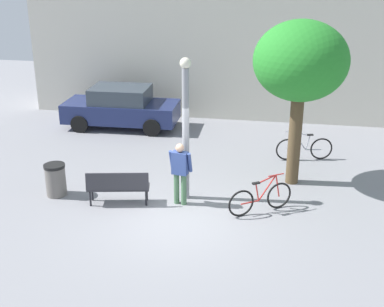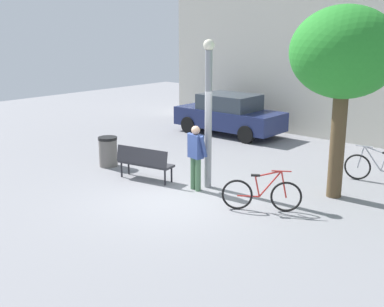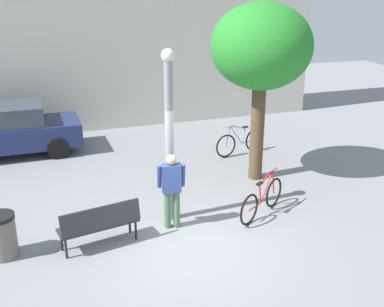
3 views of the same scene
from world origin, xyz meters
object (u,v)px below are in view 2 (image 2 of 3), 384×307
(parked_car_navy, at_px, (229,114))
(lamppost, at_px, (208,109))
(park_bench, at_px, (144,161))
(bicycle_red, at_px, (262,194))
(person_by_lamppost, at_px, (196,153))
(plaza_tree, at_px, (344,55))
(bicycle_silver, at_px, (378,169))
(trash_bin, at_px, (108,152))

(parked_car_navy, bearing_deg, lamppost, -57.48)
(park_bench, distance_m, parked_car_navy, 6.43)
(bicycle_red, distance_m, parked_car_navy, 8.10)
(person_by_lamppost, xyz_separation_m, parked_car_navy, (-3.40, 5.85, -0.19))
(plaza_tree, xyz_separation_m, parked_car_navy, (-6.28, 3.97, -2.66))
(bicycle_silver, height_order, trash_bin, bicycle_silver)
(parked_car_navy, bearing_deg, person_by_lamppost, -59.80)
(lamppost, bearing_deg, plaza_tree, 28.07)
(plaza_tree, bearing_deg, parked_car_navy, 147.70)
(bicycle_silver, bearing_deg, plaza_tree, -101.55)
(park_bench, relative_size, plaza_tree, 0.36)
(person_by_lamppost, relative_size, bicycle_red, 1.09)
(lamppost, xyz_separation_m, bicycle_silver, (3.17, 3.31, -1.67))
(plaza_tree, bearing_deg, person_by_lamppost, -146.82)
(person_by_lamppost, relative_size, park_bench, 1.01)
(plaza_tree, distance_m, bicycle_silver, 3.57)
(person_by_lamppost, bearing_deg, parked_car_navy, 120.20)
(lamppost, xyz_separation_m, bicycle_red, (2.00, -0.50, -1.67))
(lamppost, distance_m, trash_bin, 3.85)
(park_bench, height_order, trash_bin, park_bench)
(person_by_lamppost, distance_m, parked_car_navy, 6.77)
(bicycle_silver, height_order, parked_car_navy, parked_car_navy)
(parked_car_navy, bearing_deg, park_bench, -73.46)
(lamppost, distance_m, bicycle_silver, 4.87)
(person_by_lamppost, distance_m, plaza_tree, 4.23)
(bicycle_red, distance_m, trash_bin, 5.48)
(lamppost, height_order, bicycle_red, lamppost)
(park_bench, bearing_deg, plaza_tree, 26.30)
(bicycle_red, xyz_separation_m, parked_car_navy, (-5.48, 5.95, 0.39))
(lamppost, relative_size, plaza_tree, 0.83)
(bicycle_red, height_order, trash_bin, bicycle_red)
(parked_car_navy, bearing_deg, plaza_tree, -32.30)
(lamppost, relative_size, person_by_lamppost, 2.25)
(parked_car_navy, xyz_separation_m, trash_bin, (0.01, -5.92, -0.33))
(bicycle_red, xyz_separation_m, trash_bin, (-5.48, 0.04, 0.06))
(lamppost, bearing_deg, park_bench, -156.83)
(bicycle_red, bearing_deg, person_by_lamppost, 177.02)
(lamppost, height_order, person_by_lamppost, lamppost)
(parked_car_navy, bearing_deg, trash_bin, -89.94)
(bicycle_silver, xyz_separation_m, parked_car_navy, (-6.65, 2.15, 0.39))
(parked_car_navy, distance_m, trash_bin, 5.93)
(plaza_tree, bearing_deg, lamppost, -151.93)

